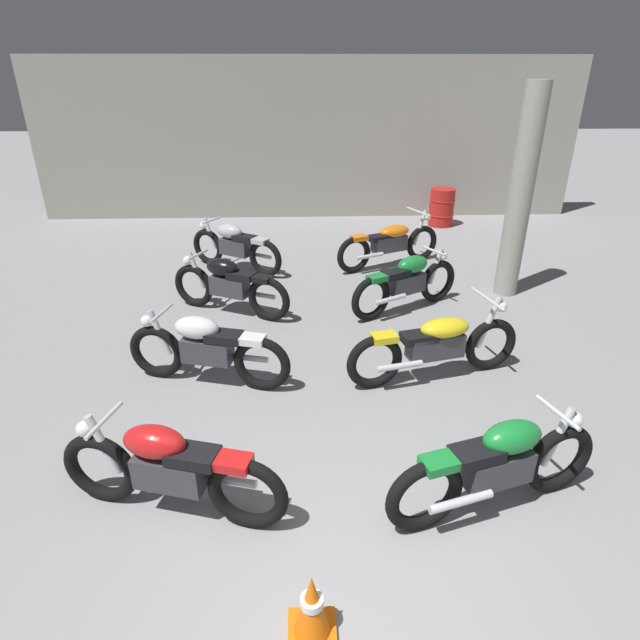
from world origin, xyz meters
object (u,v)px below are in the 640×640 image
Objects in this scene: oil_drum at (442,207)px; motorcycle_left_row_2 at (229,284)px; support_pillar at (520,195)px; motorcycle_right_row_0 at (498,465)px; motorcycle_left_row_1 at (206,348)px; motorcycle_right_row_3 at (390,243)px; motorcycle_left_row_0 at (169,468)px; motorcycle_right_row_1 at (436,344)px; motorcycle_right_row_2 at (407,282)px; traffic_cone at (312,607)px; motorcycle_left_row_3 at (235,246)px.

motorcycle_left_row_2 is at bearing -132.98° from oil_drum.
motorcycle_left_row_2 is (-4.41, -0.61, -1.14)m from support_pillar.
support_pillar is 5.06m from motorcycle_right_row_0.
motorcycle_right_row_3 reaches higher than motorcycle_left_row_1.
motorcycle_left_row_1 is 1.06× the size of motorcycle_left_row_2.
oil_drum is at bearing 78.81° from motorcycle_right_row_0.
motorcycle_right_row_0 is (2.66, -0.06, 0.00)m from motorcycle_left_row_0.
motorcycle_right_row_1 is 6.82m from oil_drum.
support_pillar is 3.31m from motorcycle_right_row_1.
motorcycle_left_row_2 is at bearing 179.98° from motorcycle_right_row_2.
motorcycle_left_row_1 is 1.01× the size of motorcycle_right_row_0.
motorcycle_right_row_3 is 7.15m from traffic_cone.
motorcycle_right_row_1 is 3.95× the size of traffic_cone.
motorcycle_right_row_2 is at bearing -91.73° from motorcycle_right_row_3.
motorcycle_right_row_1 is 1.21× the size of motorcycle_right_row_2.
motorcycle_left_row_2 is at bearing 89.09° from motorcycle_left_row_1.
motorcycle_right_row_0 reaches higher than traffic_cone.
motorcycle_left_row_1 is 2.28× the size of oil_drum.
motorcycle_left_row_0 is 1.09× the size of motorcycle_right_row_2.
motorcycle_left_row_0 is at bearing 135.52° from traffic_cone.
support_pillar is 1.65× the size of motorcycle_left_row_1.
motorcycle_left_row_0 and motorcycle_left_row_3 have the same top height.
traffic_cone is at bearing -108.54° from oil_drum.
oil_drum is (1.71, 8.64, -0.03)m from motorcycle_right_row_0.
motorcycle_right_row_2 is (-1.77, -0.61, -1.14)m from support_pillar.
motorcycle_left_row_2 is 1.03× the size of motorcycle_right_row_2.
motorcycle_left_row_3 is (-0.09, 5.78, 0.00)m from motorcycle_left_row_0.
motorcycle_left_row_0 is 1.58m from traffic_cone.
motorcycle_left_row_2 is 3.33m from motorcycle_right_row_3.
motorcycle_right_row_0 reaches higher than oil_drum.
motorcycle_left_row_3 is at bearing 93.44° from motorcycle_left_row_2.
oil_drum is 1.57× the size of traffic_cone.
motorcycle_right_row_3 is 3.17m from oil_drum.
motorcycle_right_row_3 reaches higher than traffic_cone.
support_pillar is 4.83m from motorcycle_left_row_3.
motorcycle_left_row_1 is at bearing -123.54° from oil_drum.
motorcycle_right_row_2 reaches higher than oil_drum.
motorcycle_left_row_3 is 3.32m from motorcycle_right_row_2.
motorcycle_left_row_0 is at bearing -90.32° from motorcycle_left_row_2.
motorcycle_left_row_3 is at bearing 99.97° from traffic_cone.
motorcycle_right_row_3 reaches higher than motorcycle_left_row_2.
traffic_cone is (-3.32, -5.63, -1.34)m from support_pillar.
motorcycle_left_row_3 is at bearing 91.22° from motorcycle_left_row_1.
oil_drum is at bearing 56.46° from motorcycle_left_row_1.
motorcycle_left_row_0 is 1.00× the size of motorcycle_left_row_1.
motorcycle_left_row_2 reaches higher than traffic_cone.
oil_drum is at bearing 69.99° from motorcycle_right_row_2.
motorcycle_left_row_3 is 3.20× the size of traffic_cone.
motorcycle_right_row_0 is 2.05m from motorcycle_right_row_1.
motorcycle_right_row_1 is (2.66, 0.00, -0.01)m from motorcycle_left_row_1.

